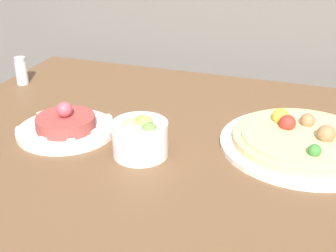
# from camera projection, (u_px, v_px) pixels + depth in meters

# --- Properties ---
(dining_table) EXTENTS (1.07, 0.81, 0.72)m
(dining_table) POSITION_uv_depth(u_px,v_px,m) (175.00, 183.00, 0.99)
(dining_table) COLOR brown
(dining_table) RESTS_ON ground_plane
(pizza_plate) EXTENTS (0.32, 0.32, 0.06)m
(pizza_plate) POSITION_uv_depth(u_px,v_px,m) (303.00, 140.00, 0.91)
(pizza_plate) COLOR silver
(pizza_plate) RESTS_ON dining_table
(tartare_plate) EXTENTS (0.20, 0.20, 0.07)m
(tartare_plate) POSITION_uv_depth(u_px,v_px,m) (66.00, 126.00, 0.96)
(tartare_plate) COLOR silver
(tartare_plate) RESTS_ON dining_table
(small_bowl) EXTENTS (0.10, 0.10, 0.08)m
(small_bowl) POSITION_uv_depth(u_px,v_px,m) (140.00, 137.00, 0.87)
(small_bowl) COLOR white
(small_bowl) RESTS_ON dining_table
(salt_shaker) EXTENTS (0.03, 0.03, 0.07)m
(salt_shaker) POSITION_uv_depth(u_px,v_px,m) (21.00, 71.00, 1.21)
(salt_shaker) COLOR silver
(salt_shaker) RESTS_ON dining_table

